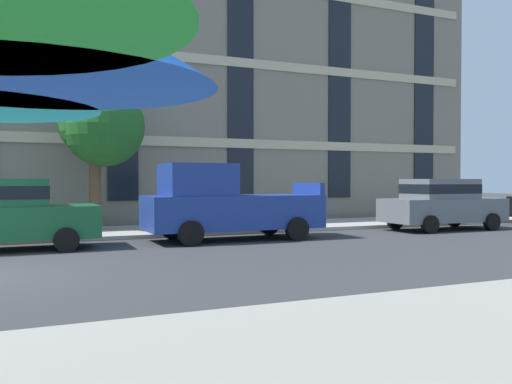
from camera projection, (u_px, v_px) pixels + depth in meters
name	position (u px, v px, depth m)	size (l,w,h in m)	color
sedan_green	(2.00, 212.00, 13.13)	(4.40, 1.98, 1.78)	#195933
pickup_blue_midblock	(226.00, 205.00, 15.50)	(5.10, 2.12, 2.20)	navy
sedan_gray	(442.00, 203.00, 18.76)	(4.40, 1.98, 1.78)	slate
street_tree_middle	(100.00, 126.00, 17.32)	(2.71, 2.61, 4.79)	brown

